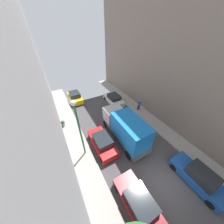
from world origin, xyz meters
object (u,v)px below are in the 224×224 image
(parked_car_right_2, at_px, (198,177))
(potted_plant_3, at_px, (63,123))
(parked_car_left_2, at_px, (138,203))
(lamp_post, at_px, (78,124))
(parked_car_left_4, at_px, (75,97))
(parked_car_left_3, at_px, (102,142))
(pedestrian, at_px, (139,104))
(delivery_truck, at_px, (125,128))
(parked_car_right_3, at_px, (114,99))

(parked_car_right_2, relative_size, potted_plant_3, 4.92)
(parked_car_left_2, distance_m, lamp_post, 7.24)
(parked_car_left_4, bearing_deg, parked_car_left_3, -90.00)
(parked_car_left_2, bearing_deg, potted_plant_3, 105.37)
(parked_car_left_3, xyz_separation_m, pedestrian, (7.68, 3.35, 0.35))
(delivery_truck, height_order, lamp_post, lamp_post)
(parked_car_left_2, height_order, parked_car_right_2, same)
(parked_car_left_2, height_order, potted_plant_3, parked_car_left_2)
(parked_car_left_3, xyz_separation_m, parked_car_right_3, (5.40, 6.99, 0.00))
(parked_car_left_3, relative_size, lamp_post, 0.67)
(parked_car_left_2, distance_m, delivery_truck, 6.40)
(delivery_truck, xyz_separation_m, potted_plant_3, (-5.77, 5.45, -1.15))
(pedestrian, bearing_deg, parked_car_right_3, 122.04)
(parked_car_left_4, height_order, lamp_post, lamp_post)
(parked_car_left_3, bearing_deg, parked_car_left_2, -90.00)
(parked_car_right_2, distance_m, pedestrian, 10.56)
(parked_car_left_2, distance_m, parked_car_left_3, 5.94)
(parked_car_left_4, bearing_deg, pedestrian, -44.55)
(potted_plant_3, height_order, lamp_post, lamp_post)
(delivery_truck, bearing_deg, pedestrian, 35.79)
(lamp_post, bearing_deg, parked_car_left_2, -72.58)
(parked_car_left_2, relative_size, parked_car_left_4, 1.00)
(parked_car_left_2, bearing_deg, parked_car_left_4, 90.00)
(parked_car_right_2, bearing_deg, delivery_truck, 111.90)
(parked_car_left_2, height_order, parked_car_left_4, same)
(parked_car_left_3, bearing_deg, pedestrian, 23.58)
(parked_car_left_3, distance_m, parked_car_left_4, 10.91)
(parked_car_left_2, xyz_separation_m, lamp_post, (-1.90, 6.05, 3.49))
(parked_car_right_2, height_order, potted_plant_3, parked_car_right_2)
(parked_car_right_3, relative_size, pedestrian, 2.44)
(parked_car_left_4, distance_m, potted_plant_3, 6.47)
(parked_car_left_2, distance_m, parked_car_right_2, 5.49)
(parked_car_right_3, relative_size, potted_plant_3, 4.92)
(parked_car_left_3, height_order, delivery_truck, delivery_truck)
(parked_car_left_4, distance_m, parked_car_right_3, 6.67)
(parked_car_left_4, xyz_separation_m, pedestrian, (7.68, -7.56, 0.35))
(parked_car_left_4, height_order, parked_car_right_2, same)
(lamp_post, bearing_deg, pedestrian, 18.70)
(parked_car_right_3, distance_m, delivery_truck, 7.79)
(parked_car_right_2, bearing_deg, pedestrian, 77.54)
(parked_car_left_2, height_order, parked_car_left_3, same)
(parked_car_right_3, distance_m, potted_plant_3, 8.65)
(parked_car_left_2, relative_size, parked_car_right_3, 1.00)
(parked_car_left_2, height_order, parked_car_right_3, same)
(parked_car_left_2, relative_size, parked_car_left_3, 1.00)
(parked_car_left_4, bearing_deg, parked_car_left_2, -90.00)
(parked_car_left_4, xyz_separation_m, parked_car_right_2, (5.40, -17.86, 0.00))
(parked_car_left_4, xyz_separation_m, delivery_truck, (2.70, -11.14, 1.07))
(potted_plant_3, bearing_deg, parked_car_left_3, -59.53)
(parked_car_left_3, height_order, pedestrian, pedestrian)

